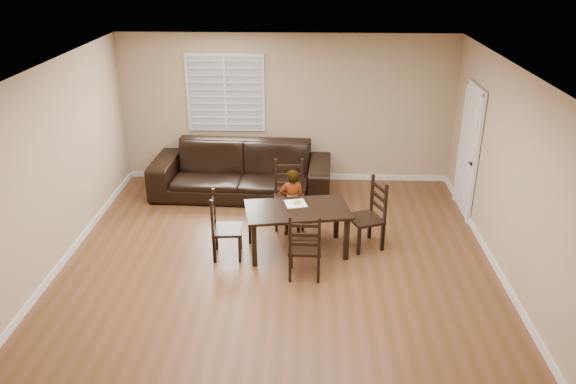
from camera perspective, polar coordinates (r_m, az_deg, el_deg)
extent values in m
plane|color=brown|center=(7.58, -1.18, -8.73)|extent=(7.00, 7.00, 0.00)
cube|color=tan|center=(10.25, -0.11, 8.40)|extent=(6.00, 0.04, 2.70)
cube|color=tan|center=(7.73, -24.08, 0.97)|extent=(0.04, 7.00, 2.70)
cube|color=tan|center=(7.41, 22.57, 0.29)|extent=(0.04, 7.00, 2.70)
cube|color=white|center=(6.54, -1.38, 11.64)|extent=(6.00, 7.00, 0.04)
cube|color=white|center=(10.23, -6.39, 9.96)|extent=(1.40, 0.08, 1.40)
cube|color=white|center=(9.46, 17.88, 3.82)|extent=(0.06, 0.94, 2.05)
cylinder|color=#332114|center=(9.21, 18.10, 2.74)|extent=(0.06, 0.06, 0.02)
cube|color=white|center=(10.66, -0.11, 1.63)|extent=(6.00, 0.03, 0.10)
cube|color=white|center=(8.27, -22.49, -7.36)|extent=(0.03, 7.00, 0.10)
cube|color=white|center=(7.98, 21.00, -8.30)|extent=(0.03, 7.00, 0.10)
cube|color=black|center=(7.90, 0.95, -1.82)|extent=(1.57, 1.06, 0.04)
cube|color=black|center=(7.71, -3.45, -5.42)|extent=(0.08, 0.08, 0.64)
cube|color=black|center=(7.89, 5.95, -4.77)|extent=(0.08, 0.08, 0.64)
cube|color=black|center=(8.28, -3.82, -3.22)|extent=(0.08, 0.08, 0.64)
cube|color=black|center=(8.45, 4.92, -2.67)|extent=(0.08, 0.08, 0.64)
cube|color=black|center=(8.72, 0.13, -0.75)|extent=(0.50, 0.47, 0.04)
cube|color=black|center=(8.87, 0.09, 0.22)|extent=(0.47, 0.07, 1.05)
cube|color=black|center=(8.65, -1.19, -2.71)|extent=(0.04, 0.04, 0.43)
cube|color=black|center=(8.66, 1.52, -2.67)|extent=(0.04, 0.04, 0.43)
cube|color=black|center=(8.99, -1.21, -1.63)|extent=(0.04, 0.04, 0.43)
cube|color=black|center=(9.00, 1.40, -1.60)|extent=(0.04, 0.04, 0.43)
cube|color=black|center=(7.44, 1.72, -5.74)|extent=(0.44, 0.41, 0.04)
cube|color=black|center=(7.25, 1.68, -5.98)|extent=(0.43, 0.05, 0.95)
cube|color=black|center=(7.70, 3.13, -6.53)|extent=(0.04, 0.04, 0.39)
cube|color=black|center=(7.70, 0.36, -6.45)|extent=(0.04, 0.04, 0.39)
cube|color=black|center=(7.40, 3.10, -7.87)|extent=(0.04, 0.04, 0.39)
cube|color=black|center=(7.41, 0.21, -7.79)|extent=(0.04, 0.04, 0.39)
cube|color=black|center=(7.94, -6.20, -3.82)|extent=(0.44, 0.47, 0.04)
cube|color=black|center=(7.92, -7.54, -3.41)|extent=(0.07, 0.44, 0.96)
cube|color=black|center=(7.87, -4.93, -5.84)|extent=(0.04, 0.04, 0.39)
cube|color=black|center=(8.20, -4.85, -4.54)|extent=(0.04, 0.04, 0.39)
cube|color=black|center=(7.89, -7.46, -5.87)|extent=(0.04, 0.04, 0.39)
cube|color=black|center=(8.22, -7.27, -4.57)|extent=(0.04, 0.04, 0.39)
cube|color=black|center=(8.20, 7.85, -2.73)|extent=(0.58, 0.60, 0.04)
cube|color=black|center=(8.25, 9.10, -2.06)|extent=(0.21, 0.45, 1.04)
cube|color=black|center=(8.39, 6.00, -3.77)|extent=(0.05, 0.05, 0.43)
cube|color=black|center=(8.07, 7.22, -5.02)|extent=(0.05, 0.05, 0.43)
cube|color=black|center=(8.54, 8.27, -3.36)|extent=(0.05, 0.05, 0.43)
cube|color=black|center=(8.23, 9.56, -4.56)|extent=(0.05, 0.05, 0.43)
imported|color=gray|center=(8.43, 0.40, -1.06)|extent=(0.41, 0.29, 1.06)
cube|color=white|center=(8.04, 0.78, -1.17)|extent=(0.35, 0.35, 0.00)
torus|color=gold|center=(8.04, 0.91, -1.05)|extent=(0.11, 0.11, 0.03)
torus|color=silver|center=(8.03, 0.91, -0.97)|extent=(0.09, 0.09, 0.02)
imported|color=black|center=(9.87, -4.73, 2.19)|extent=(3.15, 1.34, 0.90)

